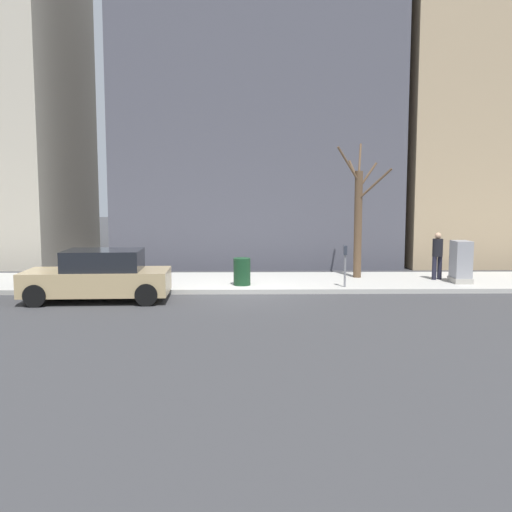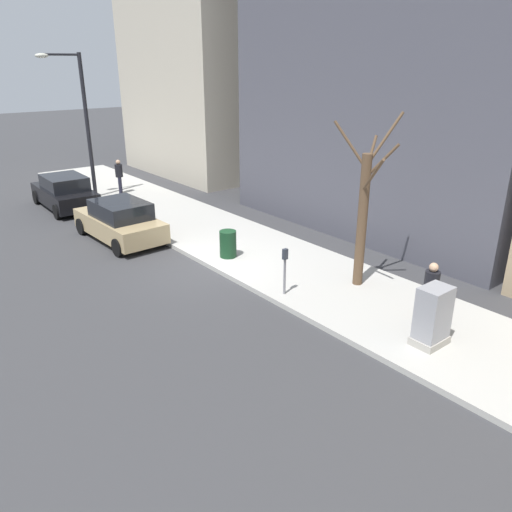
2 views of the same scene
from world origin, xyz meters
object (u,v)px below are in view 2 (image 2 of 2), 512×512
parked_car_tan (120,221)px  pedestrian_midblock (119,174)px  utility_box (433,317)px  office_tower_right (225,2)px  bare_tree (363,213)px  parked_car_black (65,192)px  trash_bin (228,244)px  office_block_center (454,7)px  streetlamp (80,115)px  pedestrian_near_meter (431,291)px  parking_meter (285,267)px

parked_car_tan → pedestrian_midblock: size_ratio=2.57×
utility_box → pedestrian_midblock: (0.49, 17.84, 0.24)m
parked_car_tan → office_tower_right: 16.67m
utility_box → bare_tree: bare_tree is taller
parked_car_black → office_tower_right: office_tower_right is taller
trash_bin → office_block_center: 13.16m
utility_box → streetlamp: (-1.02, 17.98, 3.17)m
bare_tree → pedestrian_near_meter: 3.02m
office_block_center → streetlamp: bearing=135.4°
bare_tree → streetlamp: bearing=99.0°
streetlamp → office_tower_right: office_tower_right is taller
parked_car_black → pedestrian_midblock: pedestrian_midblock is taller
parked_car_black → trash_bin: 10.09m
streetlamp → office_block_center: bearing=-44.6°
office_tower_right → office_block_center: bearing=-84.3°
streetlamp → trash_bin: 11.10m
utility_box → bare_tree: bearing=68.1°
trash_bin → office_block_center: (10.68, -0.61, 7.67)m
bare_tree → pedestrian_near_meter: size_ratio=2.94×
parked_car_tan → streetlamp: size_ratio=0.66×
parking_meter → office_block_center: 13.58m
parked_car_tan → pedestrian_near_meter: size_ratio=2.57×
streetlamp → office_tower_right: bearing=13.6°
parked_car_tan → trash_bin: 4.63m
office_block_center → office_tower_right: size_ratio=0.88×
streetlamp → pedestrian_near_meter: streetlamp is taller
parked_car_tan → streetlamp: streetlamp is taller
office_block_center → parking_meter: bearing=-166.2°
parked_car_black → office_tower_right: (11.33, 3.06, 8.69)m
trash_bin → parked_car_black: bearing=101.5°
pedestrian_near_meter → parking_meter: bearing=0.4°
parked_car_tan → utility_box: (2.31, -11.65, 0.11)m
parked_car_tan → pedestrian_midblock: pedestrian_midblock is taller
pedestrian_midblock → pedestrian_near_meter: bearing=27.9°
pedestrian_near_meter → streetlamp: bearing=-17.9°
streetlamp → bare_tree: size_ratio=1.33×
utility_box → parked_car_black: bearing=97.9°
parking_meter → trash_bin: (0.45, 3.34, -0.38)m
parked_car_tan → utility_box: 11.88m
streetlamp → pedestrian_midblock: (1.51, -0.14, -2.93)m
parked_car_black → pedestrian_midblock: (2.89, 0.52, 0.35)m
parked_car_tan → office_tower_right: (11.23, 8.73, 8.69)m
parking_meter → bare_tree: 2.67m
parking_meter → utility_box: size_ratio=0.94×
parked_car_black → pedestrian_midblock: size_ratio=2.55×
bare_tree → office_block_center: 11.34m
trash_bin → pedestrian_midblock: size_ratio=0.54×
streetlamp → bare_tree: 14.99m
trash_bin → bare_tree: bearing=-67.7°
utility_box → pedestrian_midblock: size_ratio=0.86×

